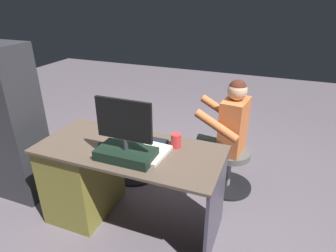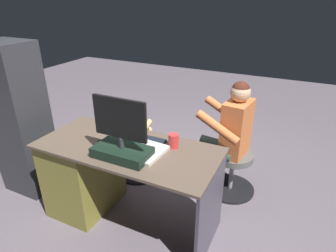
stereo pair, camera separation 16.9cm
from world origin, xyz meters
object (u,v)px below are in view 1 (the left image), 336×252
Objects in this scene: office_chair_teddy at (134,155)px; person at (225,129)px; keyboard at (141,140)px; teddy_bear at (133,124)px; monitor at (125,143)px; tv_remote at (101,148)px; cup at (176,141)px; desk at (92,175)px; computer_mouse at (107,132)px; visitor_chair at (229,167)px.

person is at bearing -172.30° from office_chair_teddy.
teddy_bear is (0.36, -0.53, -0.14)m from keyboard.
monitor is at bearing 93.99° from keyboard.
tv_remote is 0.13× the size of person.
monitor is at bearing 46.40° from cup.
desk is 0.41m from tv_remote.
computer_mouse is 0.09× the size of person.
desk is at bearing 38.78° from person.
cup is at bearing -133.60° from monitor.
office_chair_teddy is at bearing -55.24° from keyboard.
computer_mouse is 0.62m from cup.
tv_remote is 0.30× the size of office_chair_teddy.
computer_mouse is 1.09m from person.
person is (-0.26, -0.63, -0.13)m from cup.
visitor_chair is at bearing -133.91° from keyboard.
cup is 0.10× the size of person.
desk is 3.79× the size of teddy_bear.
monitor is at bearing 140.36° from computer_mouse.
tv_remote is 0.91m from office_chair_teddy.
computer_mouse is (0.35, -0.29, -0.10)m from monitor.
visitor_chair is at bearing -172.30° from person.
monitor reaches higher than person.
keyboard is 2.80× the size of tv_remote.
tv_remote is at bearing 44.75° from keyboard.
desk is at bearing -57.03° from tv_remote.
office_chair_teddy is at bearing -86.35° from computer_mouse.
teddy_bear is (0.65, -0.52, -0.19)m from cup.
teddy_bear is 1.06m from visitor_chair.
keyboard is 1.04m from visitor_chair.
tv_remote is (-0.19, 0.09, 0.35)m from desk.
computer_mouse is 0.54m from teddy_bear.
person is (0.08, 0.01, 0.41)m from visitor_chair.
visitor_chair is at bearing -173.01° from teddy_bear.
office_chair_teddy is (0.13, -0.75, -0.51)m from tv_remote.
visitor_chair is at bearing -172.30° from office_chair_teddy.
teddy_bear is 0.34× the size of person.
keyboard is 0.30m from cup.
teddy_bear is (0.00, -0.01, 0.37)m from office_chair_teddy.
person is (-0.88, -0.63, -0.10)m from computer_mouse.
tv_remote is at bearing 48.08° from person.
monitor reaches higher than desk.
teddy_bear reaches higher than visitor_chair.
desk is at bearing 58.81° from computer_mouse.
monitor reaches higher than computer_mouse.
cup is at bearing -168.21° from desk.
office_chair_teddy is at bearing 7.70° from visitor_chair.
keyboard is 4.38× the size of computer_mouse.
desk is 9.60× the size of tv_remote.
desk is at bearing 18.12° from keyboard.
visitor_chair is at bearing -142.97° from desk.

